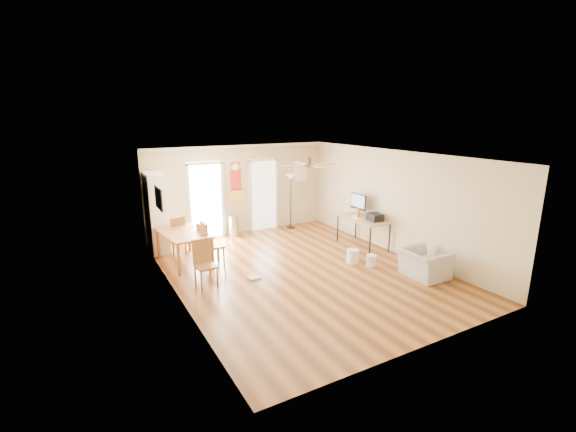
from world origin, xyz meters
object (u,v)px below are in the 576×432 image
armchair (424,264)px  trash_can (234,226)px  computer_desk (363,232)px  wastebasket_a (371,261)px  dining_table (184,247)px  wastebasket_b (353,256)px  bookshelf (156,212)px  dining_chair_near (206,264)px  dining_chair_far (175,235)px  dining_chair_right_b (213,244)px  dining_chair_right_a (208,242)px  printer (375,217)px  torchiere_lamp (291,201)px

armchair → trash_can: bearing=29.2°
computer_desk → wastebasket_a: size_ratio=5.31×
dining_table → wastebasket_b: dining_table is taller
bookshelf → wastebasket_b: bearing=-58.6°
dining_chair_near → dining_chair_far: size_ratio=1.00×
dining_chair_near → dining_table: bearing=86.2°
dining_chair_right_b → bookshelf: bearing=29.5°
armchair → wastebasket_a: bearing=30.6°
dining_chair_right_a → armchair: 5.00m
dining_table → printer: 4.84m
dining_chair_right_a → dining_chair_right_b: (0.00, -0.40, 0.07)m
bookshelf → dining_chair_near: bookshelf is taller
dining_chair_near → printer: size_ratio=2.61×
dining_chair_right_b → wastebasket_a: 3.70m
bookshelf → dining_chair_near: bearing=-100.9°
dining_table → torchiere_lamp: bearing=20.4°
wastebasket_b → computer_desk: bearing=41.0°
dining_chair_right_a → dining_table: bearing=68.0°
computer_desk → dining_chair_right_b: bearing=171.1°
bookshelf → wastebasket_b: bookshelf is taller
bookshelf → printer: bearing=-47.2°
torchiere_lamp → dining_chair_near: bearing=-141.4°
wastebasket_a → dining_chair_right_b: bearing=149.5°
dining_table → dining_chair_far: 0.77m
dining_chair_right_a → trash_can: 1.96m
dining_chair_near → dining_chair_far: bearing=86.3°
dining_table → printer: printer is taller
dining_chair_right_b → armchair: dining_chair_right_b is taller
dining_chair_far → trash_can: (1.83, 0.64, -0.19)m
computer_desk → dining_table: bearing=166.2°
dining_chair_right_a → trash_can: size_ratio=1.52×
dining_chair_right_b → torchiere_lamp: size_ratio=0.62×
trash_can → armchair: (2.49, -4.80, 0.01)m
trash_can → wastebasket_b: 3.78m
dining_chair_far → trash_can: size_ratio=1.62×
dining_chair_near → trash_can: 3.45m
dining_chair_right_a → printer: printer is taller
dining_chair_right_b → dining_chair_far: bearing=25.1°
printer → armchair: printer is taller
trash_can → printer: printer is taller
bookshelf → torchiere_lamp: bearing=-16.8°
wastebasket_a → dining_chair_right_a: bearing=144.5°
dining_chair_right_a → dining_chair_near: bearing=147.7°
dining_chair_right_b → computer_desk: dining_chair_right_b is taller
bookshelf → wastebasket_a: size_ratio=7.55×
trash_can → computer_desk: (2.68, -2.51, 0.09)m
bookshelf → dining_chair_far: (0.36, -0.43, -0.54)m
trash_can → dining_chair_far: bearing=-160.8°
dining_table → dining_chair_near: 1.55m
dining_table → dining_chair_near: bearing=-88.8°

